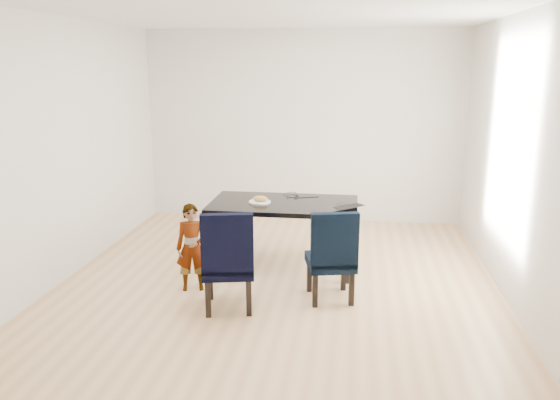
# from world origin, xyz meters

# --- Properties ---
(floor) EXTENTS (4.50, 5.00, 0.01)m
(floor) POSITION_xyz_m (0.00, 0.00, -0.01)
(floor) COLOR tan
(floor) RESTS_ON ground
(ceiling) EXTENTS (4.50, 5.00, 0.01)m
(ceiling) POSITION_xyz_m (0.00, 0.00, 2.71)
(ceiling) COLOR white
(ceiling) RESTS_ON wall_back
(wall_back) EXTENTS (4.50, 0.01, 2.70)m
(wall_back) POSITION_xyz_m (0.00, 2.50, 1.35)
(wall_back) COLOR silver
(wall_back) RESTS_ON ground
(wall_front) EXTENTS (4.50, 0.01, 2.70)m
(wall_front) POSITION_xyz_m (0.00, -2.50, 1.35)
(wall_front) COLOR white
(wall_front) RESTS_ON ground
(wall_left) EXTENTS (0.01, 5.00, 2.70)m
(wall_left) POSITION_xyz_m (-2.25, 0.00, 1.35)
(wall_left) COLOR white
(wall_left) RESTS_ON ground
(wall_right) EXTENTS (0.01, 5.00, 2.70)m
(wall_right) POSITION_xyz_m (2.25, 0.00, 1.35)
(wall_right) COLOR white
(wall_right) RESTS_ON ground
(dining_table) EXTENTS (1.60, 0.90, 0.75)m
(dining_table) POSITION_xyz_m (0.00, 0.50, 0.38)
(dining_table) COLOR black
(dining_table) RESTS_ON floor
(chair_left) EXTENTS (0.55, 0.57, 0.96)m
(chair_left) POSITION_xyz_m (-0.37, -0.61, 0.48)
(chair_left) COLOR black
(chair_left) RESTS_ON floor
(chair_right) EXTENTS (0.53, 0.54, 0.91)m
(chair_right) POSITION_xyz_m (0.56, -0.28, 0.46)
(chair_right) COLOR black
(chair_right) RESTS_ON floor
(child) EXTENTS (0.37, 0.29, 0.89)m
(child) POSITION_xyz_m (-0.82, -0.25, 0.44)
(child) COLOR orange
(child) RESTS_ON floor
(plate) EXTENTS (0.27, 0.27, 0.01)m
(plate) POSITION_xyz_m (-0.26, 0.45, 0.76)
(plate) COLOR silver
(plate) RESTS_ON dining_table
(sandwich) EXTENTS (0.18, 0.13, 0.06)m
(sandwich) POSITION_xyz_m (-0.25, 0.44, 0.80)
(sandwich) COLOR #B57F40
(sandwich) RESTS_ON plate
(laptop) EXTENTS (0.40, 0.40, 0.03)m
(laptop) POSITION_xyz_m (0.68, 0.36, 0.76)
(laptop) COLOR black
(laptop) RESTS_ON dining_table
(cable_tangle) EXTENTS (0.18, 0.18, 0.01)m
(cable_tangle) POSITION_xyz_m (0.07, 0.73, 0.75)
(cable_tangle) COLOR black
(cable_tangle) RESTS_ON dining_table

